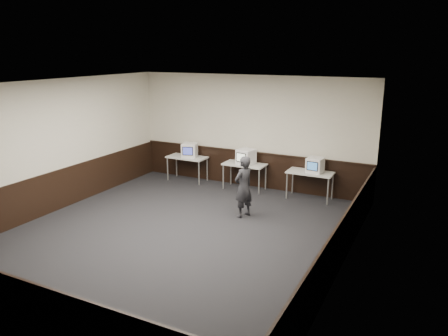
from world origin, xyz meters
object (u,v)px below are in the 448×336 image
Objects in this scene: desk_center at (245,166)px; desk_right at (310,174)px; desk_left at (187,159)px; emac_center at (246,157)px; person at (243,187)px; emac_left at (190,150)px; emac_right at (315,165)px.

desk_center and desk_right have the same top height.
desk_right is (1.90, 0.00, 0.00)m from desk_center.
emac_center reaches higher than desk_left.
person is at bearing -35.51° from desk_left.
desk_left is 1.00× the size of desk_center.
emac_center reaches higher than emac_left.
emac_center reaches higher than desk_center.
desk_center is 0.81× the size of person.
desk_left is 3.93m from emac_right.
desk_left is 1.90m from desk_center.
emac_right is at bearing -0.45° from desk_center.
emac_left is at bearing -179.76° from desk_right.
desk_center is at bearing -176.10° from emac_right.
desk_left is 2.63× the size of emac_right.
emac_right is (0.12, -0.02, 0.27)m from desk_right.
emac_center is 1.17× the size of emac_right.
emac_center reaches higher than desk_right.
person reaches higher than emac_center.
emac_center reaches higher than emac_right.
emac_center is at bearing -35.86° from desk_center.
person is at bearing -118.29° from desk_right.
emac_center is (1.85, -0.02, 0.00)m from emac_left.
emac_right is (1.96, 0.02, -0.02)m from emac_center.
desk_right is 1.87m from emac_center.
desk_center is at bearing -136.39° from person.
emac_left is (-3.70, -0.02, 0.28)m from desk_right.
emac_left is 0.37× the size of person.
emac_right is at bearing -0.23° from desk_left.
emac_left is 3.82m from emac_right.
desk_left is 1.00× the size of desk_right.
emac_center is at bearing -17.86° from emac_left.
emac_center is 2.09m from person.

